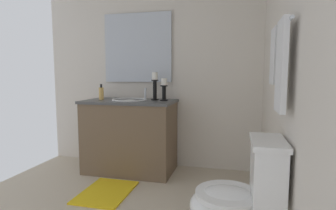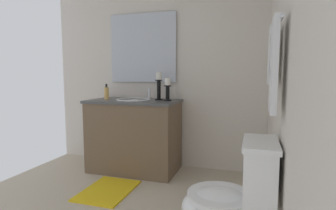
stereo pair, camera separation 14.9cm
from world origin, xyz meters
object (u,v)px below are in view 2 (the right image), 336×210
at_px(mirror, 143,48).
at_px(candle_holder_short, 159,85).
at_px(towel_bar, 277,26).
at_px(soap_bottle, 107,93).
at_px(sink_basin, 134,103).
at_px(vanity_cabinet, 134,135).
at_px(bath_mat, 108,190).
at_px(candle_holder_tall, 168,89).
at_px(toilet, 231,203).
at_px(towel_center, 274,66).
at_px(towel_near_vanity, 271,56).

bearing_deg(mirror, candle_holder_short, 54.05).
bearing_deg(towel_bar, soap_bottle, -122.09).
bearing_deg(mirror, sink_basin, 0.20).
bearing_deg(mirror, towel_bar, 45.47).
distance_m(vanity_cabinet, bath_mat, 0.75).
bearing_deg(vanity_cabinet, candle_holder_short, 106.04).
bearing_deg(soap_bottle, candle_holder_short, 98.43).
bearing_deg(soap_bottle, vanity_cabinet, 92.08).
bearing_deg(vanity_cabinet, towel_bar, 51.79).
height_order(vanity_cabinet, bath_mat, vanity_cabinet).
distance_m(candle_holder_tall, toilet, 1.65).
bearing_deg(towel_bar, mirror, -134.53).
distance_m(sink_basin, bath_mat, 1.00).
bearing_deg(bath_mat, candle_holder_short, 158.58).
bearing_deg(towel_center, towel_bar, 173.14).
distance_m(candle_holder_tall, towel_center, 1.66).
relative_size(soap_bottle, toilet, 0.24).
bearing_deg(towel_near_vanity, towel_bar, 6.86).
xyz_separation_m(sink_basin, towel_bar, (1.12, 1.42, 0.61)).
height_order(vanity_cabinet, soap_bottle, soap_bottle).
relative_size(vanity_cabinet, towel_bar, 1.73).
bearing_deg(sink_basin, soap_bottle, -87.93).
bearing_deg(towel_bar, towel_near_vanity, -173.14).
bearing_deg(soap_bottle, towel_near_vanity, 61.28).
xyz_separation_m(vanity_cabinet, toilet, (1.28, 1.20, -0.05)).
bearing_deg(mirror, candle_holder_tall, 57.59).
height_order(toilet, bath_mat, toilet).
bearing_deg(towel_near_vanity, bath_mat, -103.85).
distance_m(vanity_cabinet, sink_basin, 0.37).
bearing_deg(towel_bar, candle_holder_tall, -138.21).
xyz_separation_m(towel_bar, towel_center, (0.15, -0.02, -0.23)).
distance_m(mirror, candle_holder_tall, 0.67).
height_order(sink_basin, towel_bar, towel_bar).
xyz_separation_m(sink_basin, mirror, (-0.28, -0.00, 0.65)).
bearing_deg(sink_basin, candle_holder_short, 106.10).
xyz_separation_m(candle_holder_short, towel_center, (1.35, 1.13, 0.17)).
distance_m(candle_holder_short, towel_near_vanity, 1.56).
distance_m(sink_basin, towel_center, 1.93).
xyz_separation_m(mirror, towel_center, (1.55, 1.41, -0.28)).
xyz_separation_m(sink_basin, towel_near_vanity, (0.97, 1.41, 0.45)).
distance_m(candle_holder_short, bath_mat, 1.24).
xyz_separation_m(towel_bar, bath_mat, (-0.50, -1.42, -1.39)).
bearing_deg(toilet, candle_holder_tall, -148.40).
relative_size(candle_holder_tall, soap_bottle, 1.38).
xyz_separation_m(candle_holder_tall, candle_holder_short, (-0.05, -0.12, 0.04)).
height_order(sink_basin, candle_holder_tall, candle_holder_tall).
xyz_separation_m(mirror, towel_bar, (1.40, 1.42, -0.04)).
xyz_separation_m(candle_holder_short, towel_bar, (1.20, 1.15, 0.40)).
bearing_deg(candle_holder_tall, sink_basin, -86.01).
height_order(mirror, bath_mat, mirror).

